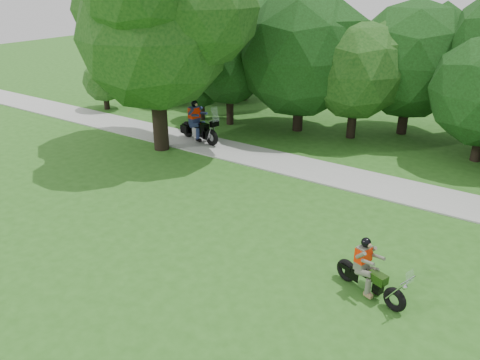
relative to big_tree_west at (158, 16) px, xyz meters
The scene contains 5 objects.
ground 13.82m from the big_tree_west, 33.03° to the right, with size 100.00×100.00×0.00m, color #2A5F1B.
walkway 12.05m from the big_tree_west, ahead, with size 60.00×2.20×0.06m, color #A3A39E.
big_tree_west is the anchor object (origin of this frame).
chopper_motorcycle 13.75m from the big_tree_west, 25.03° to the right, with size 2.06×1.04×1.51m.
touring_motorcycle 5.23m from the big_tree_west, 60.99° to the left, with size 2.53×1.10×1.94m.
Camera 1 is at (3.75, -8.32, 7.36)m, focal length 35.00 mm.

